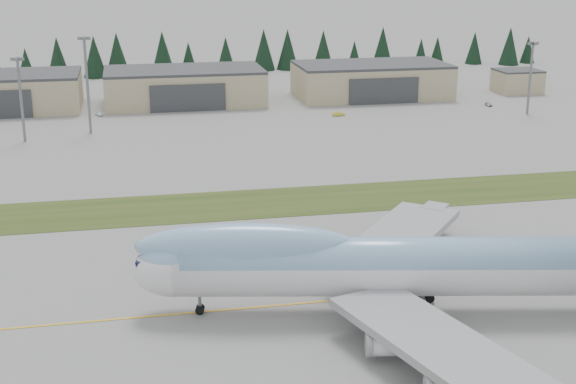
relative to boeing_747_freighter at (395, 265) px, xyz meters
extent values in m
plane|color=slate|center=(-0.30, 5.15, -6.74)|extent=(7000.00, 7000.00, 0.00)
cube|color=#2E4117|center=(-0.30, 50.15, -6.74)|extent=(400.00, 18.00, 0.08)
cube|color=gold|center=(-0.30, 5.15, -6.74)|extent=(400.00, 0.40, 0.02)
cylinder|color=silver|center=(0.76, -0.15, -0.66)|extent=(58.88, 17.90, 6.81)
cylinder|color=#85B1DA|center=(-0.27, 0.05, 0.60)|extent=(54.67, 16.59, 6.29)
ellipsoid|color=silver|center=(-28.03, 5.46, -0.66)|extent=(12.00, 8.77, 6.81)
ellipsoid|color=#85B1DA|center=(-28.03, 5.46, 0.60)|extent=(10.05, 7.41, 5.77)
ellipsoid|color=#85B1DA|center=(-18.78, 3.66, 2.59)|extent=(29.48, 11.21, 6.29)
cube|color=#0C1433|center=(-31.63, 6.16, 0.70)|extent=(2.72, 3.10, 1.36)
cube|color=#93959A|center=(6.12, 16.42, -2.55)|extent=(27.52, 30.68, 1.05)
cube|color=#93959A|center=(-0.49, -17.51, -2.55)|extent=(18.69, 32.96, 1.05)
cylinder|color=silver|center=(0.59, 13.23, -4.54)|extent=(5.85, 3.61, 2.62)
cylinder|color=silver|center=(7.49, 21.81, -4.54)|extent=(5.85, 3.61, 2.62)
cylinder|color=silver|center=(-4.42, -12.48, -4.54)|extent=(5.85, 3.61, 2.62)
cylinder|color=slate|center=(-24.95, 4.86, -5.48)|extent=(0.54, 0.54, 2.51)
cylinder|color=slate|center=(-0.18, 3.24, -5.37)|extent=(0.69, 0.69, 2.72)
cylinder|color=slate|center=(-1.39, -2.93, -5.37)|extent=(0.69, 0.69, 2.72)
cylinder|color=slate|center=(4.96, 2.24, -5.37)|extent=(0.69, 0.69, 2.72)
cylinder|color=slate|center=(3.75, -3.93, -5.37)|extent=(0.69, 0.69, 2.72)
cylinder|color=black|center=(-25.03, 4.45, -6.16)|extent=(1.20, 0.58, 1.15)
cylinder|color=black|center=(-24.87, 5.27, -6.16)|extent=(1.20, 0.58, 1.15)
cylinder|color=black|center=(-0.18, 3.24, -6.11)|extent=(1.33, 0.75, 1.26)
cylinder|color=black|center=(-1.39, -2.93, -6.11)|extent=(1.33, 0.75, 1.26)
cylinder|color=black|center=(4.96, 2.24, -6.11)|extent=(1.33, 0.75, 1.26)
cylinder|color=black|center=(3.75, -3.93, -6.11)|extent=(1.33, 0.75, 1.26)
cube|color=tan|center=(-15.30, 155.15, -1.74)|extent=(48.00, 26.00, 10.00)
cube|color=#353639|center=(-15.30, 155.15, 3.66)|extent=(48.00, 26.00, 0.80)
cube|color=#353639|center=(-15.30, 141.85, -2.74)|extent=(22.08, 0.60, 8.00)
cube|color=tan|center=(44.70, 155.15, -1.74)|extent=(48.00, 26.00, 10.00)
cube|color=#353639|center=(44.70, 155.15, 3.66)|extent=(48.00, 26.00, 0.80)
cube|color=#353639|center=(44.70, 141.85, -2.74)|extent=(22.08, 0.60, 8.00)
cube|color=tan|center=(94.70, 153.15, -3.24)|extent=(14.00, 12.00, 7.00)
cube|color=#353639|center=(94.70, 153.15, 0.56)|extent=(14.00, 12.00, 0.60)
cylinder|color=slate|center=(-58.26, 111.82, 3.24)|extent=(0.70, 0.70, 19.96)
cube|color=slate|center=(-58.26, 111.82, 13.62)|extent=(3.20, 3.20, 0.80)
cylinder|color=slate|center=(-42.51, 117.94, 5.24)|extent=(0.70, 0.70, 23.95)
cube|color=slate|center=(-42.51, 117.94, 17.62)|extent=(3.20, 3.20, 0.80)
cylinder|color=slate|center=(80.63, 118.61, 3.21)|extent=(0.70, 0.70, 19.89)
cube|color=slate|center=(80.63, 118.61, 13.55)|extent=(3.20, 3.20, 0.80)
imported|color=white|center=(-40.85, 140.56, -6.74)|extent=(2.76, 3.77, 1.19)
imported|color=gold|center=(26.30, 126.84, -6.74)|extent=(3.61, 1.27, 1.19)
imported|color=#AAABAF|center=(75.05, 132.45, -6.74)|extent=(1.97, 3.89, 1.08)
cone|color=black|center=(-68.62, 217.54, -1.18)|extent=(6.22, 6.22, 11.11)
cone|color=black|center=(-57.07, 216.33, 0.74)|extent=(8.37, 8.37, 14.95)
cone|color=black|center=(-43.77, 213.66, 0.99)|extent=(8.65, 8.65, 15.45)
cone|color=black|center=(-35.49, 214.62, 1.46)|extent=(9.18, 9.18, 16.39)
cone|color=black|center=(-18.70, 215.02, 1.49)|extent=(9.21, 9.21, 16.45)
cone|color=black|center=(-8.97, 215.88, -0.67)|extent=(6.79, 6.79, 12.13)
cone|color=black|center=(5.14, 214.90, 0.20)|extent=(7.77, 7.77, 13.87)
cone|color=black|center=(20.78, 220.17, 1.29)|extent=(8.99, 8.99, 16.06)
cone|color=black|center=(30.29, 220.20, 1.19)|extent=(8.88, 8.88, 15.85)
cone|color=black|center=(44.05, 217.30, 0.98)|extent=(8.65, 8.65, 15.44)
cone|color=black|center=(56.29, 215.49, -1.11)|extent=(6.30, 6.30, 11.24)
cone|color=black|center=(68.34, 216.90, 1.45)|extent=(9.17, 9.17, 16.37)
cone|color=black|center=(84.17, 215.81, -0.95)|extent=(6.48, 6.48, 11.58)
cone|color=black|center=(91.42, 216.57, -0.71)|extent=(6.75, 6.75, 12.06)
cone|color=black|center=(109.44, 221.03, -0.12)|extent=(7.41, 7.41, 13.22)
cone|color=black|center=(122.34, 215.35, 0.92)|extent=(8.58, 8.58, 15.32)
cone|color=black|center=(132.47, 218.87, -1.11)|extent=(6.30, 6.30, 11.25)
camera|label=1|loc=(-32.70, -91.63, 39.21)|focal=50.00mm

